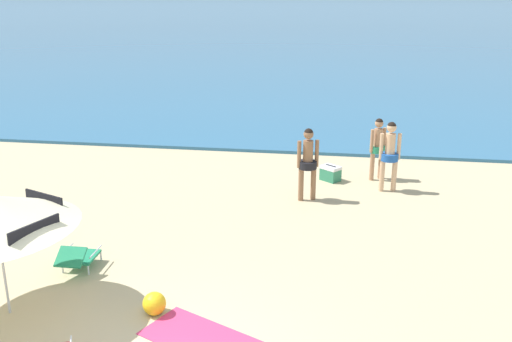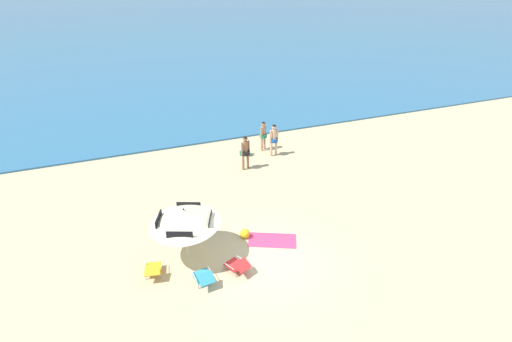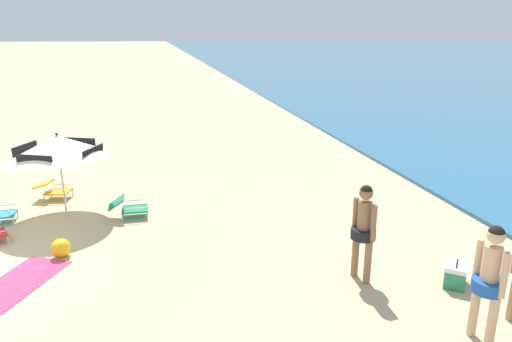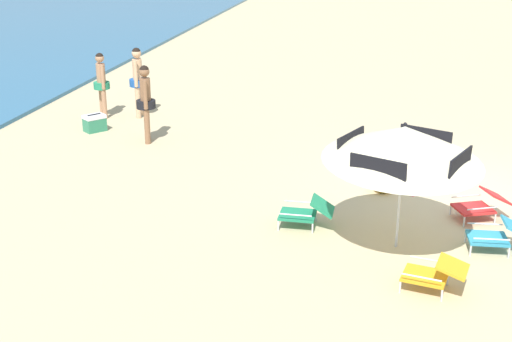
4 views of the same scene
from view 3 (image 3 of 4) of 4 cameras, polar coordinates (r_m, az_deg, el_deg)
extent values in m
cylinder|color=silver|center=(11.74, -23.18, -0.60)|extent=(0.04, 0.04, 1.98)
cone|color=beige|center=(11.56, -23.58, 2.79)|extent=(3.38, 3.37, 0.71)
cube|color=black|center=(11.12, -19.75, 2.05)|extent=(0.81, 0.37, 0.30)
cube|color=black|center=(12.30, -21.27, 3.22)|extent=(0.37, 0.81, 0.30)
cube|color=black|center=(12.10, -26.97, 2.33)|extent=(0.81, 0.37, 0.30)
cube|color=black|center=(10.90, -26.04, 1.04)|extent=(0.37, 0.81, 0.30)
sphere|color=black|center=(11.50, -23.75, 4.26)|extent=(0.06, 0.06, 0.06)
cylinder|color=silver|center=(11.38, -29.01, -6.72)|extent=(0.03, 0.03, 0.18)
cylinder|color=silver|center=(10.93, -28.65, -7.60)|extent=(0.03, 0.03, 0.18)
cube|color=teal|center=(12.17, -29.31, -4.77)|extent=(0.57, 0.64, 0.04)
cylinder|color=silver|center=(12.37, -27.73, -4.77)|extent=(0.03, 0.03, 0.18)
cylinder|color=silver|center=(11.92, -28.13, -5.59)|extent=(0.03, 0.03, 0.18)
cylinder|color=silver|center=(12.39, -29.14, -3.80)|extent=(0.07, 0.54, 0.02)
cube|color=gold|center=(13.23, -23.57, -2.40)|extent=(0.63, 0.69, 0.04)
cube|color=gold|center=(13.31, -25.10, -1.48)|extent=(0.57, 0.50, 0.15)
cylinder|color=silver|center=(13.37, -22.00, -2.53)|extent=(0.03, 0.03, 0.18)
cylinder|color=silver|center=(12.94, -22.76, -3.23)|extent=(0.03, 0.03, 0.18)
cylinder|color=silver|center=(13.59, -24.24, -2.49)|extent=(0.03, 0.03, 0.18)
cylinder|color=silver|center=(13.17, -25.06, -3.18)|extent=(0.03, 0.03, 0.18)
cylinder|color=silver|center=(13.44, -23.18, -1.54)|extent=(0.13, 0.53, 0.02)
cylinder|color=silver|center=(12.95, -24.10, -2.30)|extent=(0.13, 0.53, 0.02)
cube|color=#1E7F56|center=(11.33, -14.96, -4.62)|extent=(0.53, 0.61, 0.04)
cube|color=#1E7F56|center=(11.29, -17.12, -3.80)|extent=(0.50, 0.38, 0.26)
cylinder|color=silver|center=(11.59, -13.47, -4.61)|extent=(0.03, 0.03, 0.18)
cylinder|color=silver|center=(11.13, -13.48, -5.50)|extent=(0.03, 0.03, 0.18)
cylinder|color=silver|center=(11.62, -16.29, -4.78)|extent=(0.03, 0.03, 0.18)
cylinder|color=silver|center=(11.16, -16.41, -5.67)|extent=(0.03, 0.03, 0.18)
cylinder|color=silver|center=(11.55, -14.96, -3.57)|extent=(0.03, 0.54, 0.02)
cylinder|color=silver|center=(11.03, -15.04, -4.55)|extent=(0.03, 0.54, 0.02)
cylinder|color=#D8A87F|center=(7.49, 25.72, -15.27)|extent=(0.13, 0.13, 0.87)
cylinder|color=#D8A87F|center=(7.33, 27.52, -16.29)|extent=(0.13, 0.13, 0.87)
cylinder|color=#1E51A3|center=(7.19, 27.08, -12.67)|extent=(0.44, 0.44, 0.18)
cylinder|color=#D8A87F|center=(7.06, 27.39, -10.61)|extent=(0.24, 0.24, 0.62)
cylinder|color=#D8A87F|center=(7.19, 26.08, -10.09)|extent=(0.09, 0.09, 0.65)
cylinder|color=#D8A87F|center=(6.95, 28.72, -11.42)|extent=(0.09, 0.09, 0.65)
sphere|color=#D8A87F|center=(6.88, 27.90, -7.16)|extent=(0.24, 0.24, 0.24)
sphere|color=black|center=(6.87, 27.93, -6.94)|extent=(0.22, 0.22, 0.22)
cylinder|color=#8C6042|center=(8.48, 12.36, -10.10)|extent=(0.13, 0.13, 0.87)
cylinder|color=#8C6042|center=(8.29, 13.85, -10.85)|extent=(0.13, 0.13, 0.87)
cylinder|color=black|center=(8.19, 13.30, -7.64)|extent=(0.43, 0.43, 0.18)
cylinder|color=#8C6042|center=(8.08, 13.44, -5.78)|extent=(0.24, 0.24, 0.61)
cylinder|color=#8C6042|center=(8.23, 12.36, -5.43)|extent=(0.09, 0.09, 0.65)
cylinder|color=#8C6042|center=(7.95, 14.54, -6.38)|extent=(0.09, 0.09, 0.65)
sphere|color=#8C6042|center=(7.92, 13.66, -2.69)|extent=(0.24, 0.24, 0.24)
sphere|color=black|center=(7.91, 13.67, -2.49)|extent=(0.22, 0.22, 0.22)
cube|color=#2D7F5B|center=(8.85, 23.71, -12.02)|extent=(0.59, 0.57, 0.32)
cube|color=white|center=(8.76, 23.86, -10.86)|extent=(0.60, 0.58, 0.08)
cylinder|color=black|center=(8.73, 23.91, -10.54)|extent=(0.28, 0.23, 0.02)
sphere|color=yellow|center=(9.85, -23.29, -8.84)|extent=(0.37, 0.37, 0.37)
cube|color=#DB3866|center=(9.28, -27.63, -12.26)|extent=(2.01, 1.58, 0.01)
camera|label=1|loc=(11.34, -71.66, 9.22)|focal=39.94mm
camera|label=2|loc=(19.70, -63.98, 23.25)|focal=28.36mm
camera|label=4|loc=(21.44, -19.04, 17.80)|focal=49.44mm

